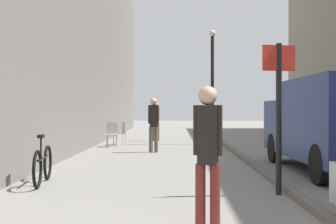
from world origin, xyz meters
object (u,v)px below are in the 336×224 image
object	(u,v)px
street_sign_post	(279,105)
bicycle_leaning	(43,165)
pedestrian_mid_block	(154,121)
pedestrian_main_foreground	(156,119)
pedestrian_far_crossing	(208,148)
delivery_van	(333,122)
cafe_chair_near_window	(112,133)
lamp_post	(212,79)
cafe_chair_by_doorway	(121,132)

from	to	relation	value
street_sign_post	bicycle_leaning	bearing A→B (deg)	-25.80
bicycle_leaning	pedestrian_mid_block	bearing A→B (deg)	67.61
pedestrian_main_foreground	pedestrian_far_crossing	xyz separation A→B (m)	(1.26, -15.05, -0.01)
delivery_van	street_sign_post	bearing A→B (deg)	-125.68
delivery_van	cafe_chair_near_window	size ratio (longest dim) A/B	5.58
street_sign_post	cafe_chair_near_window	size ratio (longest dim) A/B	2.77
pedestrian_far_crossing	bicycle_leaning	distance (m)	4.56
pedestrian_mid_block	lamp_post	bearing A→B (deg)	-132.14
cafe_chair_near_window	pedestrian_far_crossing	bearing A→B (deg)	98.70
pedestrian_main_foreground	cafe_chair_by_doorway	bearing A→B (deg)	-131.83
lamp_post	pedestrian_main_foreground	bearing A→B (deg)	144.38
street_sign_post	cafe_chair_near_window	world-z (taller)	street_sign_post
cafe_chair_near_window	delivery_van	bearing A→B (deg)	127.27
pedestrian_far_crossing	delivery_van	world-z (taller)	delivery_van
pedestrian_main_foreground	bicycle_leaning	distance (m)	11.81
lamp_post	cafe_chair_by_doorway	size ratio (longest dim) A/B	5.06
pedestrian_mid_block	pedestrian_far_crossing	bearing A→B (deg)	86.89
pedestrian_mid_block	cafe_chair_by_doorway	world-z (taller)	pedestrian_mid_block
pedestrian_main_foreground	lamp_post	distance (m)	3.43
pedestrian_far_crossing	cafe_chair_by_doorway	xyz separation A→B (m)	(-2.57, 12.77, -0.47)
bicycle_leaning	cafe_chair_near_window	world-z (taller)	bicycle_leaning
bicycle_leaning	pedestrian_far_crossing	bearing A→B (deg)	-54.60
pedestrian_far_crossing	cafe_chair_near_window	xyz separation A→B (m)	(-2.83, 11.97, -0.47)
pedestrian_mid_block	cafe_chair_near_window	bearing A→B (deg)	-62.22
pedestrian_far_crossing	lamp_post	distance (m)	13.47
cafe_chair_by_doorway	pedestrian_far_crossing	bearing A→B (deg)	166.95
street_sign_post	cafe_chair_by_doorway	bearing A→B (deg)	-81.93
pedestrian_main_foreground	cafe_chair_by_doorway	distance (m)	2.68
bicycle_leaning	delivery_van	bearing A→B (deg)	9.64
pedestrian_far_crossing	lamp_post	world-z (taller)	lamp_post
pedestrian_main_foreground	cafe_chair_near_window	xyz separation A→B (m)	(-1.58, -3.08, -0.48)
lamp_post	bicycle_leaning	distance (m)	11.01
pedestrian_main_foreground	bicycle_leaning	bearing A→B (deg)	-110.23
pedestrian_far_crossing	lamp_post	xyz separation A→B (m)	(1.17, 13.31, 1.71)
pedestrian_mid_block	lamp_post	distance (m)	4.56
pedestrian_mid_block	bicycle_leaning	world-z (taller)	pedestrian_mid_block
pedestrian_main_foreground	street_sign_post	size ratio (longest dim) A/B	0.68
pedestrian_far_crossing	street_sign_post	world-z (taller)	street_sign_post
bicycle_leaning	cafe_chair_near_window	bearing A→B (deg)	83.02
delivery_van	cafe_chair_by_doorway	world-z (taller)	delivery_van
street_sign_post	bicycle_leaning	size ratio (longest dim) A/B	1.47
bicycle_leaning	street_sign_post	bearing A→B (deg)	-18.96
cafe_chair_near_window	cafe_chair_by_doorway	world-z (taller)	same
pedestrian_mid_block	bicycle_leaning	xyz separation A→B (m)	(-1.87, -6.34, -0.68)
pedestrian_far_crossing	delivery_van	xyz separation A→B (m)	(3.29, 5.14, 0.16)
delivery_van	pedestrian_far_crossing	bearing A→B (deg)	-123.83
delivery_van	cafe_chair_near_window	xyz separation A→B (m)	(-6.12, 6.83, -0.63)
street_sign_post	cafe_chair_near_window	xyz separation A→B (m)	(-4.23, 9.59, -1.00)
pedestrian_main_foreground	cafe_chair_near_window	distance (m)	3.49
pedestrian_far_crossing	cafe_chair_near_window	bearing A→B (deg)	-64.78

